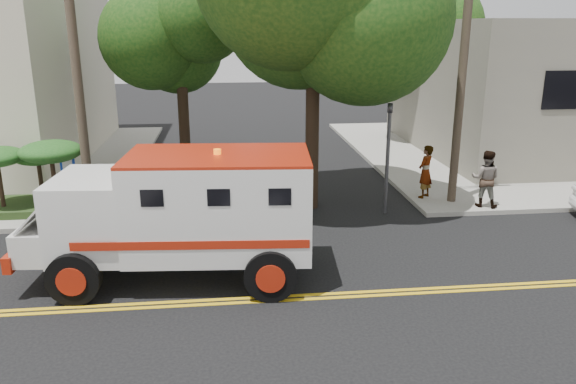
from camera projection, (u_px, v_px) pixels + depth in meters
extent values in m
plane|color=black|center=(289.00, 298.00, 12.66)|extent=(100.00, 100.00, 0.00)
cube|color=gray|center=(536.00, 152.00, 26.95)|extent=(17.00, 17.00, 0.15)
cube|color=slate|center=(568.00, 86.00, 26.71)|extent=(14.00, 12.00, 6.00)
cylinder|color=#382D23|center=(77.00, 75.00, 16.48)|extent=(0.28, 0.28, 9.00)
cylinder|color=#382D23|center=(462.00, 71.00, 17.96)|extent=(0.28, 0.28, 9.00)
cylinder|color=black|center=(313.00, 103.00, 18.01)|extent=(0.44, 0.44, 7.00)
cylinder|color=black|center=(183.00, 104.00, 22.96)|extent=(0.44, 0.44, 5.60)
sphere|color=#0E350F|center=(179.00, 33.00, 22.16)|extent=(3.92, 3.92, 3.92)
sphere|color=#0E350F|center=(200.00, 22.00, 21.60)|extent=(3.36, 3.36, 3.36)
cylinder|color=black|center=(422.00, 87.00, 27.96)|extent=(0.44, 0.44, 5.95)
sphere|color=#0E350F|center=(426.00, 24.00, 27.11)|extent=(4.20, 4.20, 4.20)
sphere|color=#0E350F|center=(449.00, 14.00, 26.51)|extent=(3.60, 3.60, 3.60)
cylinder|color=#3F3F42|center=(387.00, 160.00, 17.89)|extent=(0.12, 0.12, 3.60)
imported|color=#3F3F42|center=(390.00, 117.00, 17.50)|extent=(0.15, 0.18, 0.90)
cylinder|color=#3F3F42|center=(71.00, 188.00, 17.61)|extent=(0.06, 0.06, 2.00)
cube|color=#0C33A5|center=(67.00, 164.00, 17.32)|extent=(0.45, 0.03, 0.45)
cube|color=#1E3314|center=(37.00, 206.00, 18.25)|extent=(3.20, 2.00, 0.24)
cylinder|color=black|center=(0.00, 183.00, 17.61)|extent=(0.14, 0.14, 1.52)
cylinder|color=black|center=(41.00, 179.00, 18.41)|extent=(0.14, 0.14, 1.36)
ellipsoid|color=#154716|center=(38.00, 156.00, 18.19)|extent=(1.55, 1.55, 0.54)
cylinder|color=black|center=(54.00, 181.00, 17.58)|extent=(0.14, 0.14, 1.68)
ellipsoid|color=#154716|center=(51.00, 151.00, 17.31)|extent=(1.91, 1.91, 0.66)
cube|color=silver|center=(219.00, 204.00, 13.17)|extent=(4.38, 2.80, 2.26)
cube|color=silver|center=(95.00, 214.00, 13.14)|extent=(1.90, 2.50, 1.83)
cube|color=black|center=(56.00, 195.00, 12.97)|extent=(0.21, 1.83, 0.75)
cube|color=silver|center=(49.00, 236.00, 13.25)|extent=(1.13, 2.22, 0.75)
cube|color=#9E1E0C|center=(27.00, 247.00, 13.31)|extent=(0.37, 2.32, 0.38)
cube|color=#9E1E0C|center=(217.00, 156.00, 12.84)|extent=(4.38, 2.80, 0.06)
cylinder|color=black|center=(74.00, 278.00, 12.28)|extent=(1.21, 0.44, 1.19)
cylinder|color=black|center=(104.00, 238.00, 14.59)|extent=(1.21, 0.44, 1.19)
cylinder|color=black|center=(270.00, 275.00, 12.43)|extent=(1.21, 0.44, 1.19)
cylinder|color=black|center=(270.00, 236.00, 14.74)|extent=(1.21, 0.44, 1.19)
imported|color=gray|center=(425.00, 172.00, 19.32)|extent=(0.79, 0.78, 1.84)
imported|color=gray|center=(486.00, 179.00, 18.35)|extent=(1.15, 1.07, 1.88)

